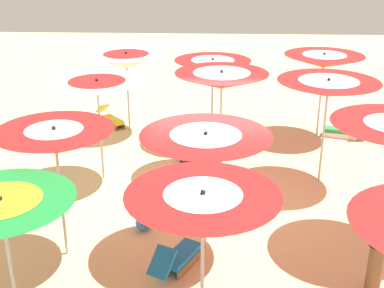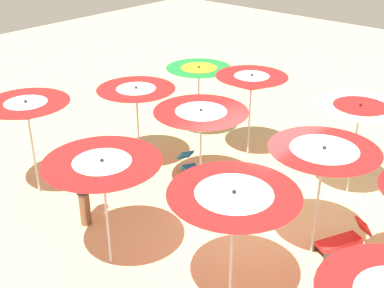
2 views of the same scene
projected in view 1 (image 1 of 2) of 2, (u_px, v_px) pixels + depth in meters
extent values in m
cube|color=beige|center=(215.00, 207.00, 10.78)|extent=(39.39, 39.39, 0.04)
cylinder|color=#B2B2B7|center=(323.00, 136.00, 11.51)|extent=(0.05, 0.05, 2.18)
cone|color=red|center=(328.00, 89.00, 11.10)|extent=(2.19, 2.19, 0.35)
cone|color=white|center=(328.00, 85.00, 11.07)|extent=(1.28, 1.28, 0.20)
sphere|color=black|center=(329.00, 79.00, 11.02)|extent=(0.07, 0.07, 0.07)
cylinder|color=#B2B2B7|center=(320.00, 99.00, 14.17)|extent=(0.05, 0.05, 2.10)
cone|color=red|center=(324.00, 61.00, 13.77)|extent=(2.11, 2.11, 0.35)
cone|color=white|center=(324.00, 58.00, 13.74)|extent=(1.16, 1.16, 0.19)
sphere|color=black|center=(325.00, 54.00, 13.69)|extent=(0.07, 0.07, 0.07)
cylinder|color=#B2B2B7|center=(202.00, 274.00, 7.01)|extent=(0.05, 0.05, 2.02)
cone|color=red|center=(203.00, 208.00, 6.63)|extent=(2.02, 2.02, 0.39)
cone|color=white|center=(203.00, 201.00, 6.59)|extent=(1.02, 1.02, 0.20)
sphere|color=black|center=(203.00, 192.00, 6.54)|extent=(0.07, 0.07, 0.07)
cylinder|color=#B2B2B7|center=(205.00, 198.00, 9.01)|extent=(0.05, 0.05, 2.02)
cone|color=red|center=(206.00, 144.00, 8.62)|extent=(2.21, 2.21, 0.33)
cone|color=white|center=(206.00, 139.00, 8.59)|extent=(1.20, 1.20, 0.18)
sphere|color=black|center=(206.00, 133.00, 8.55)|extent=(0.07, 0.07, 0.07)
cylinder|color=#B2B2B7|center=(220.00, 127.00, 11.95)|extent=(0.05, 0.05, 2.22)
cone|color=red|center=(222.00, 81.00, 11.53)|extent=(2.10, 2.10, 0.36)
cone|color=white|center=(222.00, 77.00, 11.50)|extent=(1.28, 1.28, 0.22)
sphere|color=black|center=(222.00, 71.00, 11.45)|extent=(0.07, 0.07, 0.07)
cylinder|color=#B2B2B7|center=(212.00, 104.00, 13.88)|extent=(0.05, 0.05, 2.02)
cone|color=red|center=(213.00, 67.00, 13.50)|extent=(2.00, 2.00, 0.37)
cone|color=white|center=(213.00, 64.00, 13.47)|extent=(1.13, 1.13, 0.21)
sphere|color=black|center=(213.00, 59.00, 13.42)|extent=(0.07, 0.07, 0.07)
cylinder|color=#B2B2B7|center=(12.00, 274.00, 7.04)|extent=(0.05, 0.05, 1.97)
cone|color=#1E8C38|center=(2.00, 211.00, 6.67)|extent=(1.93, 1.93, 0.31)
cone|color=yellow|center=(1.00, 206.00, 6.64)|extent=(1.06, 1.06, 0.17)
sphere|color=black|center=(0.00, 198.00, 6.60)|extent=(0.07, 0.07, 0.07)
cylinder|color=#B2B2B7|center=(62.00, 200.00, 8.81)|extent=(0.05, 0.05, 2.14)
cone|color=red|center=(55.00, 142.00, 8.41)|extent=(1.93, 1.93, 0.42)
cone|color=white|center=(55.00, 135.00, 8.36)|extent=(0.94, 0.94, 0.20)
sphere|color=black|center=(54.00, 128.00, 8.32)|extent=(0.07, 0.07, 0.07)
cylinder|color=#B2B2B7|center=(101.00, 135.00, 11.62)|extent=(0.05, 0.05, 2.15)
cone|color=white|center=(97.00, 88.00, 11.22)|extent=(2.01, 2.01, 0.32)
cone|color=red|center=(97.00, 85.00, 11.19)|extent=(1.24, 1.24, 0.20)
sphere|color=black|center=(97.00, 80.00, 11.14)|extent=(0.07, 0.07, 0.07)
cylinder|color=#B2B2B7|center=(128.00, 96.00, 14.57)|extent=(0.05, 0.05, 2.01)
cone|color=white|center=(126.00, 61.00, 14.19)|extent=(2.11, 2.11, 0.40)
cone|color=red|center=(126.00, 58.00, 14.16)|extent=(1.26, 1.26, 0.24)
sphere|color=black|center=(126.00, 53.00, 14.10)|extent=(0.07, 0.07, 0.07)
cube|color=olive|center=(173.00, 258.00, 8.97)|extent=(0.78, 0.41, 0.14)
cube|color=olive|center=(190.00, 264.00, 8.81)|extent=(0.78, 0.41, 0.14)
cube|color=#1972B7|center=(181.00, 255.00, 8.84)|extent=(0.92, 0.69, 0.10)
cube|color=#1972B7|center=(162.00, 262.00, 8.26)|extent=(0.53, 0.50, 0.39)
cube|color=olive|center=(117.00, 123.00, 15.30)|extent=(0.69, 0.58, 0.14)
cube|color=olive|center=(109.00, 125.00, 15.14)|extent=(0.69, 0.58, 0.14)
cube|color=yellow|center=(113.00, 120.00, 15.18)|extent=(0.85, 0.77, 0.10)
cube|color=yellow|center=(102.00, 108.00, 15.56)|extent=(0.50, 0.48, 0.32)
cube|color=#333338|center=(204.00, 159.00, 12.85)|extent=(0.45, 0.89, 0.14)
cube|color=#333338|center=(198.00, 164.00, 12.58)|extent=(0.45, 0.89, 0.14)
cube|color=red|center=(201.00, 157.00, 12.67)|extent=(0.72, 1.02, 0.10)
cube|color=red|center=(180.00, 144.00, 12.84)|extent=(0.41, 0.38, 0.38)
cube|color=silver|center=(340.00, 136.00, 14.28)|extent=(0.29, 0.89, 0.14)
cube|color=silver|center=(341.00, 132.00, 14.56)|extent=(0.29, 0.89, 0.14)
cube|color=green|center=(341.00, 130.00, 14.37)|extent=(0.55, 0.97, 0.10)
cube|color=green|center=(364.00, 124.00, 14.10)|extent=(0.38, 0.37, 0.43)
cylinder|color=brown|center=(375.00, 268.00, 8.13)|extent=(0.24, 0.24, 0.82)
cylinder|color=black|center=(382.00, 225.00, 7.84)|extent=(0.30, 0.30, 0.72)
sphere|color=#337FE5|center=(144.00, 222.00, 9.89)|extent=(0.32, 0.32, 0.32)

